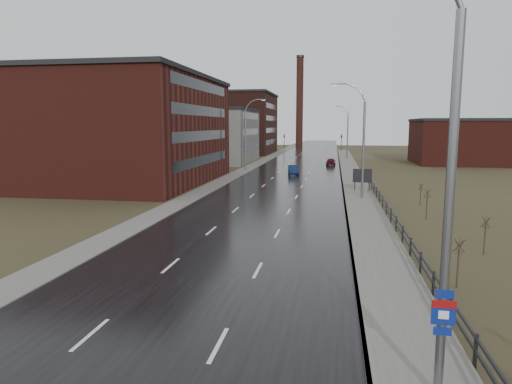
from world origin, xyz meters
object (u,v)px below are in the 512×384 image
(streetlight_main, at_px, (437,176))
(car_near, at_px, (293,170))
(billboard, at_px, (362,176))
(car_far, at_px, (331,162))

(streetlight_main, relative_size, car_near, 2.85)
(car_near, bearing_deg, billboard, -68.19)
(streetlight_main, relative_size, car_far, 3.05)
(billboard, bearing_deg, streetlight_main, -90.92)
(streetlight_main, height_order, car_far, streetlight_main)
(car_near, height_order, car_far, car_near)
(streetlight_main, height_order, billboard, streetlight_main)
(car_near, relative_size, car_far, 1.07)
(billboard, xyz_separation_m, car_far, (-3.60, 32.90, -1.04))
(billboard, relative_size, car_far, 0.64)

